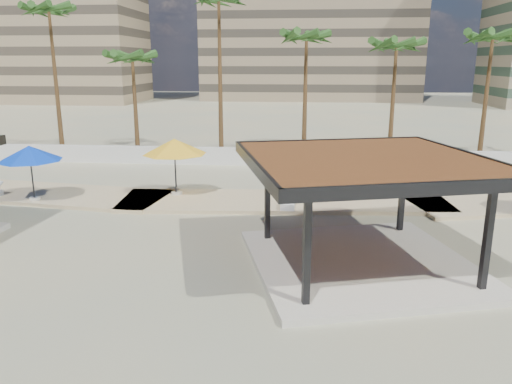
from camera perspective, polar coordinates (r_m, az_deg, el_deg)
ground at (r=18.28m, az=-3.99°, el=-7.12°), size 200.00×200.00×0.00m
promenade at (r=25.33m, az=3.23°, el=-0.71°), size 44.45×7.97×0.24m
boundary_wall at (r=33.44m, az=0.33°, el=4.05°), size 56.00×0.30×1.20m
building_west at (r=96.23m, az=-23.88°, el=18.58°), size 34.00×16.00×32.40m
building_mid at (r=95.05m, az=6.27°, el=19.14°), size 38.00×16.00×30.40m
pavilion_central at (r=16.90m, az=12.26°, el=-1.09°), size 9.26×9.26×3.82m
umbrella_b at (r=25.40m, az=-9.30°, el=5.14°), size 4.21×4.21×2.87m
umbrella_c at (r=25.83m, az=8.38°, el=4.63°), size 3.32×3.32×2.51m
umbrella_f at (r=26.37m, az=-24.47°, el=4.03°), size 3.29×3.29×2.70m
lounger_b at (r=23.62m, az=3.75°, el=-1.12°), size 0.71×1.95×0.73m
palm_b at (r=39.77m, az=-22.55°, el=18.02°), size 3.00×3.00×11.10m
palm_c at (r=36.78m, az=-13.93°, el=14.32°), size 3.00×3.00×7.89m
palm_d at (r=36.29m, az=-4.27°, el=20.37°), size 3.00×3.00×11.72m
palm_e at (r=35.17m, az=5.79°, el=16.71°), size 3.00×3.00×9.22m
palm_f at (r=35.89m, az=15.74°, el=15.38°), size 3.00×3.00×8.66m
palm_g at (r=37.03m, az=25.40°, el=15.21°), size 3.00×3.00×9.14m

